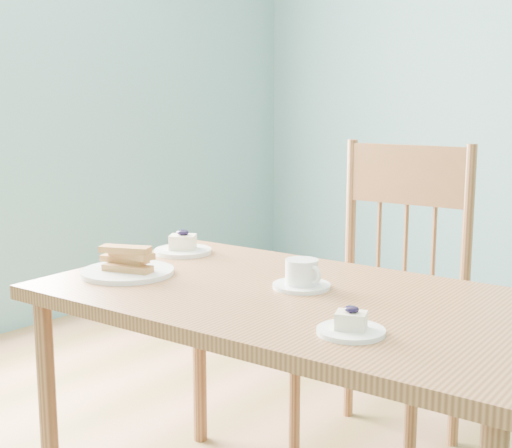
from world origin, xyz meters
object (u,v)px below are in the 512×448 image
(dining_table, at_px, (297,320))
(dining_chair, at_px, (385,297))
(cheesecake_plate_far, at_px, (183,247))
(biscotti_plate, at_px, (127,266))
(cheesecake_plate_near, at_px, (351,327))
(coffee_cup, at_px, (302,276))

(dining_table, distance_m, dining_chair, 0.65)
(cheesecake_plate_far, bearing_deg, biscotti_plate, -75.40)
(cheesecake_plate_near, relative_size, biscotti_plate, 0.56)
(cheesecake_plate_far, bearing_deg, dining_chair, 47.77)
(dining_chair, distance_m, coffee_cup, 0.62)
(coffee_cup, bearing_deg, cheesecake_plate_far, 178.37)
(biscotti_plate, bearing_deg, dining_chair, 64.60)
(dining_table, distance_m, coffee_cup, 0.11)
(cheesecake_plate_far, relative_size, coffee_cup, 1.20)
(dining_chair, relative_size, coffee_cup, 6.92)
(cheesecake_plate_near, height_order, coffee_cup, coffee_cup)
(dining_table, xyz_separation_m, cheesecake_plate_far, (-0.55, 0.15, 0.09))
(biscotti_plate, bearing_deg, dining_table, 16.23)
(coffee_cup, distance_m, biscotti_plate, 0.49)
(cheesecake_plate_near, height_order, biscotti_plate, biscotti_plate)
(dining_table, relative_size, cheesecake_plate_near, 9.42)
(dining_table, bearing_deg, biscotti_plate, -167.30)
(cheesecake_plate_near, bearing_deg, cheesecake_plate_far, 158.08)
(cheesecake_plate_near, distance_m, cheesecake_plate_far, 0.87)
(dining_table, distance_m, cheesecake_plate_near, 0.33)
(cheesecake_plate_near, xyz_separation_m, coffee_cup, (-0.28, 0.23, 0.02))
(cheesecake_plate_near, bearing_deg, dining_chair, 114.37)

